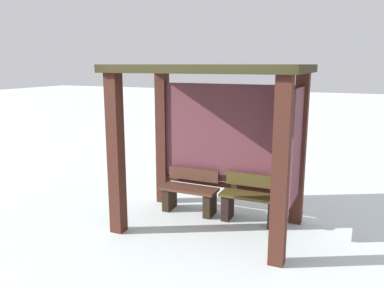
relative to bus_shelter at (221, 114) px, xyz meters
name	(u,v)px	position (x,y,z in m)	size (l,w,h in m)	color
ground_plane	(210,226)	(-0.09, -0.18, -1.69)	(60.00, 60.00, 0.00)	white
bus_shelter	(221,114)	(0.00, 0.00, 0.00)	(2.64, 1.72, 2.39)	#432118
bench_left_inside	(190,194)	(-0.61, 0.23, -1.38)	(0.93, 0.38, 0.70)	#502F23
bench_center_inside	(251,202)	(0.42, 0.23, -1.36)	(0.93, 0.35, 0.73)	#483E1A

